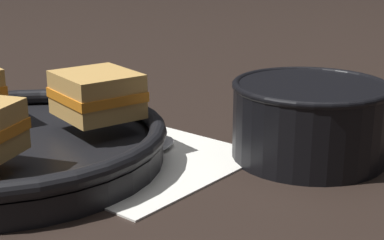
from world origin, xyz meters
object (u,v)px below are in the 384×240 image
spoon (152,150)px  sandwich_near_right (97,94)px  skillet (12,145)px  soup_bowl (309,116)px

spoon → sandwich_near_right: (-0.03, 0.05, 0.06)m
skillet → sandwich_near_right: (0.08, -0.04, 0.04)m
skillet → sandwich_near_right: bearing=-24.3°
sandwich_near_right → soup_bowl: bearing=-50.5°
soup_bowl → sandwich_near_right: 0.22m
skillet → soup_bowl: bearing=-43.0°
soup_bowl → skillet: bearing=137.0°
soup_bowl → sandwich_near_right: bearing=129.5°
soup_bowl → skillet: soup_bowl is taller
spoon → sandwich_near_right: bearing=94.9°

